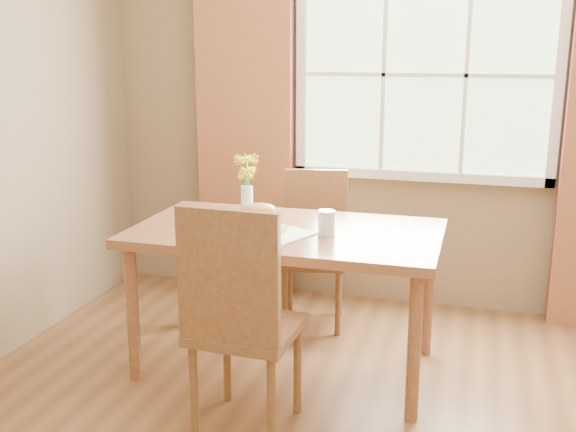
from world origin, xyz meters
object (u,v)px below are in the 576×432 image
(dining_table, at_px, (286,243))
(chair_near, at_px, (238,314))
(croissant_sandwich, at_px, (258,217))
(flower_vase, at_px, (247,179))
(chair_far, at_px, (314,241))
(water_glass, at_px, (326,224))

(dining_table, relative_size, chair_near, 1.49)
(croissant_sandwich, relative_size, flower_vase, 0.63)
(dining_table, distance_m, chair_far, 0.69)
(chair_far, relative_size, flower_vase, 2.71)
(dining_table, xyz_separation_m, chair_near, (-0.00, -0.71, -0.11))
(croissant_sandwich, xyz_separation_m, water_glass, (0.34, 0.05, -0.02))
(chair_far, xyz_separation_m, flower_vase, (-0.27, -0.47, 0.46))
(chair_near, xyz_separation_m, croissant_sandwich, (-0.11, 0.60, 0.27))
(dining_table, distance_m, flower_vase, 0.44)
(water_glass, relative_size, flower_vase, 0.37)
(chair_near, bearing_deg, flower_vase, 109.45)
(water_glass, bearing_deg, croissant_sandwich, -172.35)
(croissant_sandwich, bearing_deg, chair_far, 51.18)
(croissant_sandwich, bearing_deg, dining_table, 13.05)
(dining_table, height_order, croissant_sandwich, croissant_sandwich)
(dining_table, bearing_deg, croissant_sandwich, -135.48)
(dining_table, distance_m, water_glass, 0.27)
(flower_vase, bearing_deg, dining_table, -34.26)
(chair_far, distance_m, flower_vase, 0.71)
(dining_table, xyz_separation_m, chair_far, (-0.01, 0.66, -0.17))
(water_glass, distance_m, flower_vase, 0.59)
(dining_table, height_order, water_glass, water_glass)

